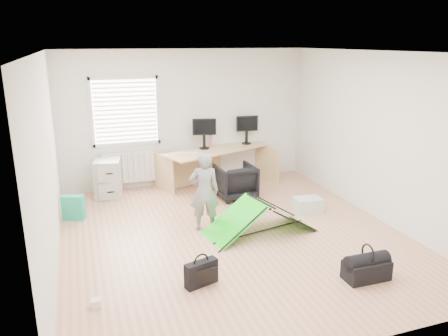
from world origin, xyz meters
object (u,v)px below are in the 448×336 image
object	(u,v)px
filing_cabinet	(109,178)
storage_crate	(308,205)
monitor_right	(247,134)
kite	(260,217)
duffel_bag	(366,270)
monitor_left	(204,138)
office_chair	(235,181)
person	(204,191)
laptop_bag	(201,273)
thermos	(211,141)
desk	(217,167)

from	to	relation	value
filing_cabinet	storage_crate	size ratio (longest dim) A/B	1.61
monitor_right	filing_cabinet	bearing A→B (deg)	-170.90
kite	duffel_bag	distance (m)	1.83
filing_cabinet	monitor_left	world-z (taller)	monitor_left
kite	duffel_bag	xyz separation A→B (m)	(0.70, -1.69, -0.13)
office_chair	kite	world-z (taller)	office_chair
duffel_bag	monitor_right	bearing A→B (deg)	88.57
person	kite	size ratio (longest dim) A/B	0.75
office_chair	duffel_bag	distance (m)	3.33
office_chair	laptop_bag	size ratio (longest dim) A/B	1.68
office_chair	duffel_bag	xyz separation A→B (m)	(0.51, -3.29, -0.19)
office_chair	laptop_bag	xyz separation A→B (m)	(-1.46, -2.76, -0.16)
thermos	person	distance (m)	2.33
monitor_right	desk	bearing A→B (deg)	-157.14
duffel_bag	kite	bearing A→B (deg)	112.44
monitor_left	monitor_right	world-z (taller)	monitor_left
laptop_bag	storage_crate	bearing A→B (deg)	18.09
monitor_left	laptop_bag	bearing A→B (deg)	-93.29
office_chair	thermos	bearing A→B (deg)	-81.82
office_chair	person	bearing A→B (deg)	49.14
filing_cabinet	office_chair	xyz separation A→B (m)	(2.24, -0.85, -0.05)
desk	monitor_left	world-z (taller)	monitor_left
monitor_left	thermos	size ratio (longest dim) A/B	1.87
filing_cabinet	person	world-z (taller)	person
monitor_right	laptop_bag	size ratio (longest dim) A/B	1.10
monitor_right	person	distance (m)	2.76
filing_cabinet	person	bearing A→B (deg)	-46.82
filing_cabinet	laptop_bag	xyz separation A→B (m)	(0.78, -3.61, -0.21)
monitor_left	storage_crate	distance (m)	2.52
monitor_right	duffel_bag	distance (m)	4.40
monitor_right	office_chair	world-z (taller)	monitor_right
thermos	laptop_bag	size ratio (longest dim) A/B	0.60
office_chair	kite	distance (m)	1.61
thermos	person	bearing A→B (deg)	-109.59
monitor_right	storage_crate	distance (m)	2.31
thermos	laptop_bag	xyz separation A→B (m)	(-1.28, -3.74, -0.73)
monitor_right	office_chair	distance (m)	1.37
person	filing_cabinet	bearing A→B (deg)	-46.93
filing_cabinet	person	distance (m)	2.43
kite	storage_crate	xyz separation A→B (m)	(1.11, 0.50, -0.13)
monitor_right	laptop_bag	bearing A→B (deg)	-113.27
desk	kite	xyz separation A→B (m)	(-0.09, -2.40, -0.12)
filing_cabinet	kite	size ratio (longest dim) A/B	0.44
thermos	filing_cabinet	bearing A→B (deg)	-176.47
laptop_bag	filing_cabinet	bearing A→B (deg)	85.44
filing_cabinet	duffel_bag	size ratio (longest dim) A/B	1.29
duffel_bag	storage_crate	bearing A→B (deg)	79.32
filing_cabinet	duffel_bag	bearing A→B (deg)	-45.20
thermos	office_chair	xyz separation A→B (m)	(0.18, -0.98, -0.57)
desk	monitor_right	world-z (taller)	monitor_right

